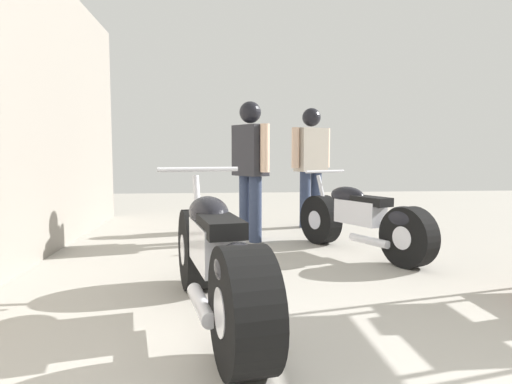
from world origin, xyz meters
TOP-DOWN VIEW (x-y plane):
  - ground_plane at (0.00, 3.25)m, footprint 15.61×15.61m
  - garage_partition_left at (-2.63, 3.25)m, footprint 0.08×7.16m
  - motorcycle_maroon_cruiser at (-0.91, 2.05)m, footprint 0.72×2.01m
  - motorcycle_black_naked at (0.58, 3.77)m, footprint 0.96×1.71m
  - mechanic_in_blue at (-0.50, 4.59)m, footprint 0.44×0.59m
  - mechanic_with_helmet at (0.42, 5.52)m, footprint 0.63×0.40m

SIDE VIEW (x-z plane):
  - ground_plane at x=0.00m, z-range 0.00..0.00m
  - motorcycle_black_naked at x=0.58m, z-range -0.07..0.78m
  - motorcycle_maroon_cruiser at x=-0.91m, z-range -0.08..0.85m
  - mechanic_in_blue at x=-0.50m, z-range 0.16..1.80m
  - mechanic_with_helmet at x=0.42m, z-range 0.16..1.83m
  - garage_partition_left at x=-2.63m, z-range 0.00..2.94m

